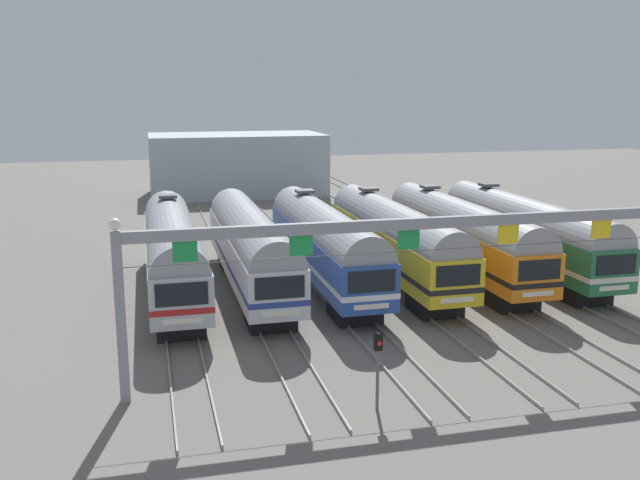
{
  "coord_description": "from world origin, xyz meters",
  "views": [
    {
      "loc": [
        -12.11,
        -38.96,
        11.45
      ],
      "look_at": [
        -1.53,
        3.51,
        2.0
      ],
      "focal_mm": 39.49,
      "sensor_mm": 36.0,
      "label": 1
    }
  ],
  "objects_px": {
    "commuter_train_yellow": "(394,238)",
    "commuter_train_orange": "(461,234)",
    "commuter_train_stainless": "(173,249)",
    "commuter_train_blue": "(324,241)",
    "yard_signal_mast": "(378,356)",
    "commuter_train_green": "(524,231)",
    "commuter_train_silver": "(250,245)",
    "catenary_gantry": "(459,243)"
  },
  "relations": [
    {
      "from": "commuter_train_stainless",
      "to": "yard_signal_mast",
      "type": "distance_m",
      "value": 17.65
    },
    {
      "from": "commuter_train_silver",
      "to": "yard_signal_mast",
      "type": "bearing_deg",
      "value": -82.45
    },
    {
      "from": "commuter_train_orange",
      "to": "yard_signal_mast",
      "type": "xyz_separation_m",
      "value": [
        -10.86,
        -16.39,
        -0.64
      ]
    },
    {
      "from": "commuter_train_stainless",
      "to": "catenary_gantry",
      "type": "bearing_deg",
      "value": -51.19
    },
    {
      "from": "commuter_train_silver",
      "to": "catenary_gantry",
      "type": "relative_size",
      "value": 0.67
    },
    {
      "from": "commuter_train_silver",
      "to": "commuter_train_yellow",
      "type": "bearing_deg",
      "value": 0.03
    },
    {
      "from": "commuter_train_yellow",
      "to": "yard_signal_mast",
      "type": "height_order",
      "value": "commuter_train_yellow"
    },
    {
      "from": "commuter_train_yellow",
      "to": "commuter_train_orange",
      "type": "height_order",
      "value": "same"
    },
    {
      "from": "commuter_train_stainless",
      "to": "commuter_train_green",
      "type": "distance_m",
      "value": 21.72
    },
    {
      "from": "commuter_train_orange",
      "to": "commuter_train_stainless",
      "type": "bearing_deg",
      "value": 180.0
    },
    {
      "from": "commuter_train_silver",
      "to": "commuter_train_green",
      "type": "height_order",
      "value": "commuter_train_green"
    },
    {
      "from": "commuter_train_stainless",
      "to": "commuter_train_orange",
      "type": "height_order",
      "value": "same"
    },
    {
      "from": "catenary_gantry",
      "to": "commuter_train_silver",
      "type": "bearing_deg",
      "value": 115.77
    },
    {
      "from": "commuter_train_yellow",
      "to": "commuter_train_green",
      "type": "relative_size",
      "value": 1.0
    },
    {
      "from": "commuter_train_yellow",
      "to": "catenary_gantry",
      "type": "xyz_separation_m",
      "value": [
        -2.17,
        -13.5,
        2.69
      ]
    },
    {
      "from": "commuter_train_blue",
      "to": "commuter_train_green",
      "type": "relative_size",
      "value": 1.0
    },
    {
      "from": "commuter_train_silver",
      "to": "yard_signal_mast",
      "type": "xyz_separation_m",
      "value": [
        2.17,
        -16.38,
        -0.64
      ]
    },
    {
      "from": "commuter_train_stainless",
      "to": "commuter_train_blue",
      "type": "bearing_deg",
      "value": 0.0
    },
    {
      "from": "commuter_train_green",
      "to": "catenary_gantry",
      "type": "bearing_deg",
      "value": -128.81
    },
    {
      "from": "commuter_train_blue",
      "to": "commuter_train_orange",
      "type": "distance_m",
      "value": 8.69
    },
    {
      "from": "yard_signal_mast",
      "to": "commuter_train_green",
      "type": "bearing_deg",
      "value": 47.15
    },
    {
      "from": "commuter_train_blue",
      "to": "commuter_train_orange",
      "type": "xyz_separation_m",
      "value": [
        8.69,
        0.0,
        0.0
      ]
    },
    {
      "from": "commuter_train_silver",
      "to": "catenary_gantry",
      "type": "xyz_separation_m",
      "value": [
        6.51,
        -13.49,
        2.69
      ]
    },
    {
      "from": "commuter_train_yellow",
      "to": "commuter_train_orange",
      "type": "bearing_deg",
      "value": 0.0
    },
    {
      "from": "commuter_train_stainless",
      "to": "commuter_train_orange",
      "type": "xyz_separation_m",
      "value": [
        17.37,
        0.0,
        0.0
      ]
    },
    {
      "from": "commuter_train_yellow",
      "to": "catenary_gantry",
      "type": "relative_size",
      "value": 0.67
    },
    {
      "from": "commuter_train_orange",
      "to": "commuter_train_green",
      "type": "distance_m",
      "value": 4.34
    },
    {
      "from": "commuter_train_stainless",
      "to": "commuter_train_green",
      "type": "relative_size",
      "value": 1.0
    },
    {
      "from": "commuter_train_green",
      "to": "yard_signal_mast",
      "type": "bearing_deg",
      "value": -132.85
    },
    {
      "from": "commuter_train_blue",
      "to": "commuter_train_yellow",
      "type": "relative_size",
      "value": 1.0
    },
    {
      "from": "commuter_train_silver",
      "to": "commuter_train_stainless",
      "type": "bearing_deg",
      "value": 179.94
    },
    {
      "from": "commuter_train_yellow",
      "to": "commuter_train_green",
      "type": "bearing_deg",
      "value": 0.0
    },
    {
      "from": "commuter_train_blue",
      "to": "commuter_train_green",
      "type": "bearing_deg",
      "value": 0.0
    },
    {
      "from": "commuter_train_orange",
      "to": "yard_signal_mast",
      "type": "height_order",
      "value": "commuter_train_orange"
    },
    {
      "from": "catenary_gantry",
      "to": "yard_signal_mast",
      "type": "relative_size",
      "value": 9.19
    },
    {
      "from": "commuter_train_stainless",
      "to": "commuter_train_yellow",
      "type": "relative_size",
      "value": 1.0
    },
    {
      "from": "commuter_train_blue",
      "to": "commuter_train_green",
      "type": "distance_m",
      "value": 13.03
    },
    {
      "from": "commuter_train_silver",
      "to": "catenary_gantry",
      "type": "height_order",
      "value": "catenary_gantry"
    },
    {
      "from": "commuter_train_blue",
      "to": "catenary_gantry",
      "type": "height_order",
      "value": "catenary_gantry"
    },
    {
      "from": "commuter_train_blue",
      "to": "yard_signal_mast",
      "type": "relative_size",
      "value": 6.16
    },
    {
      "from": "commuter_train_stainless",
      "to": "yard_signal_mast",
      "type": "height_order",
      "value": "commuter_train_stainless"
    },
    {
      "from": "commuter_train_stainless",
      "to": "commuter_train_blue",
      "type": "xyz_separation_m",
      "value": [
        8.69,
        0.0,
        0.0
      ]
    }
  ]
}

